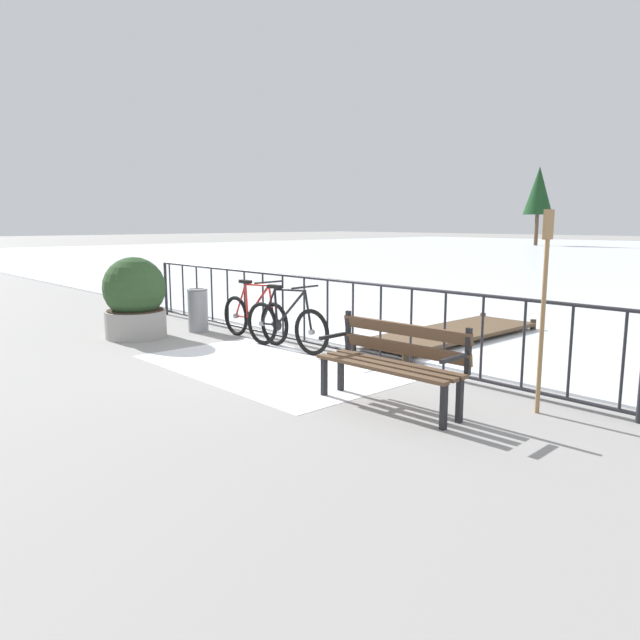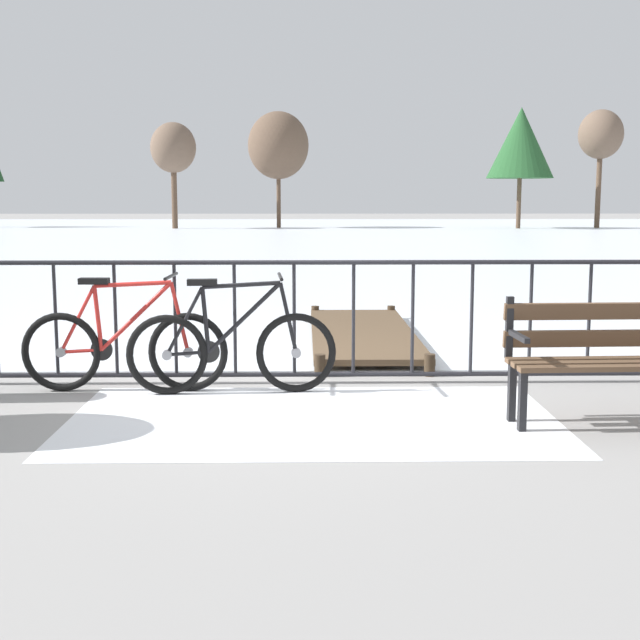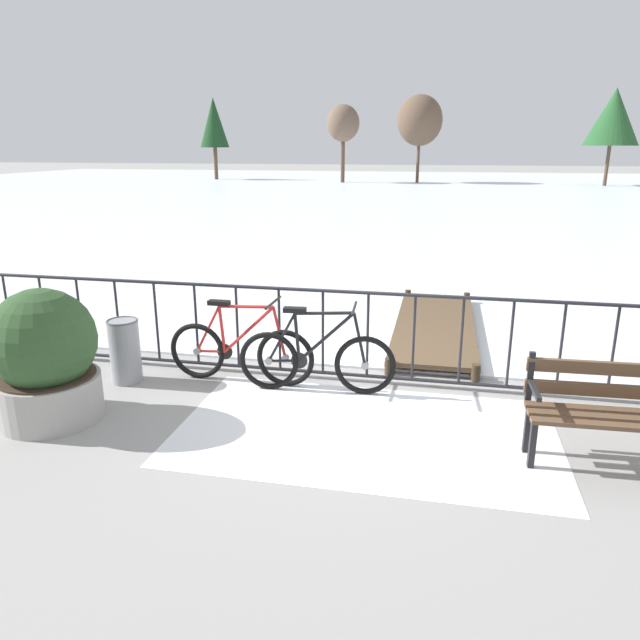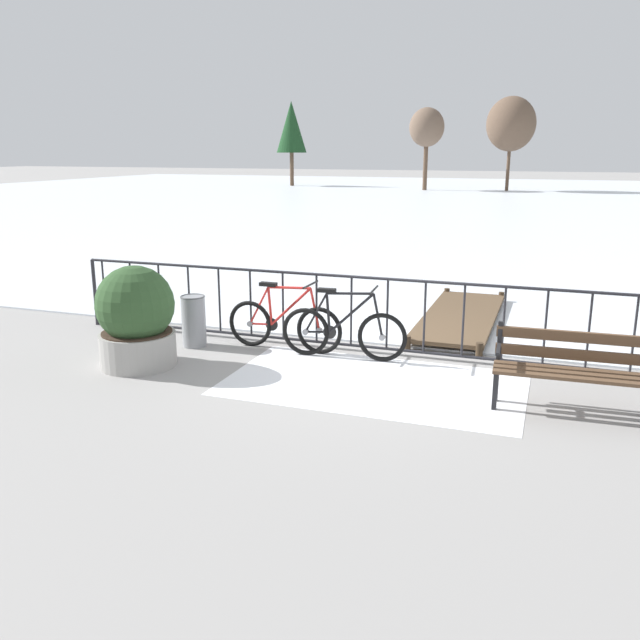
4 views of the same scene
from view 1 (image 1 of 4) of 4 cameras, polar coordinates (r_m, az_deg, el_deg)
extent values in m
plane|color=gray|center=(8.84, -0.42, -2.78)|extent=(160.00, 160.00, 0.00)
cube|color=white|center=(7.78, -4.97, -4.46)|extent=(3.53, 2.06, 0.01)
cylinder|color=#232328|center=(8.68, -0.43, 4.01)|extent=(9.00, 0.04, 0.04)
cylinder|color=#232328|center=(8.82, -0.42, -2.27)|extent=(9.00, 0.04, 0.04)
cylinder|color=#232328|center=(12.41, -14.58, 2.90)|extent=(0.06, 0.06, 1.05)
cylinder|color=#232328|center=(12.25, -14.19, 3.02)|extent=(0.03, 0.03, 0.97)
cylinder|color=#232328|center=(11.81, -13.00, 2.84)|extent=(0.03, 0.03, 0.97)
cylinder|color=#232328|center=(11.38, -11.72, 2.64)|extent=(0.03, 0.03, 0.97)
cylinder|color=#232328|center=(10.95, -10.35, 2.43)|extent=(0.03, 0.03, 0.97)
cylinder|color=#232328|center=(10.52, -8.85, 2.19)|extent=(0.03, 0.03, 0.97)
cylinder|color=#232328|center=(10.11, -7.24, 1.94)|extent=(0.03, 0.03, 0.97)
cylinder|color=#232328|center=(9.70, -5.49, 1.66)|extent=(0.03, 0.03, 0.97)
cylinder|color=#232328|center=(9.31, -3.59, 1.36)|extent=(0.03, 0.03, 0.97)
cylinder|color=#232328|center=(8.92, -1.53, 1.02)|extent=(0.03, 0.03, 0.97)
cylinder|color=#232328|center=(8.55, 0.72, 0.66)|extent=(0.03, 0.03, 0.97)
cylinder|color=#232328|center=(8.20, 3.17, 0.26)|extent=(0.03, 0.03, 0.97)
cylinder|color=#232328|center=(7.86, 5.83, -0.17)|extent=(0.03, 0.03, 0.97)
cylinder|color=#232328|center=(7.53, 8.73, -0.64)|extent=(0.03, 0.03, 0.97)
cylinder|color=#232328|center=(7.24, 11.88, -1.15)|extent=(0.03, 0.03, 0.97)
cylinder|color=#232328|center=(6.96, 15.29, -1.69)|extent=(0.03, 0.03, 0.97)
cylinder|color=#232328|center=(6.71, 18.96, -2.28)|extent=(0.03, 0.03, 0.97)
cylinder|color=#232328|center=(6.50, 22.91, -2.89)|extent=(0.03, 0.03, 0.97)
cylinder|color=#232328|center=(6.31, 27.11, -3.53)|extent=(0.03, 0.03, 0.97)
torus|color=black|center=(9.91, -8.07, 0.39)|extent=(0.66, 0.08, 0.66)
cylinder|color=gray|center=(9.91, -8.07, 0.39)|extent=(0.08, 0.06, 0.08)
torus|color=black|center=(9.06, -4.40, -0.38)|extent=(0.66, 0.08, 0.66)
cylinder|color=gray|center=(9.06, -4.40, -0.38)|extent=(0.08, 0.06, 0.08)
cylinder|color=red|center=(9.61, -7.07, 1.85)|extent=(0.08, 0.04, 0.53)
cylinder|color=red|center=(9.35, -5.98, 1.76)|extent=(0.61, 0.05, 0.59)
cylinder|color=red|center=(9.33, -6.08, 3.38)|extent=(0.63, 0.05, 0.07)
cylinder|color=red|center=(9.77, -7.53, 0.34)|extent=(0.34, 0.04, 0.05)
cylinder|color=red|center=(9.75, -7.63, 1.89)|extent=(0.32, 0.04, 0.56)
cylinder|color=red|center=(9.06, -4.67, 1.48)|extent=(0.16, 0.04, 0.59)
cube|color=black|center=(9.59, -7.18, 3.67)|extent=(0.24, 0.11, 0.05)
cylinder|color=black|center=(9.07, -4.93, 3.64)|extent=(0.04, 0.52, 0.03)
cylinder|color=black|center=(9.63, -6.97, 0.28)|extent=(0.18, 0.02, 0.18)
torus|color=black|center=(9.11, -5.58, -0.34)|extent=(0.66, 0.11, 0.66)
cylinder|color=gray|center=(9.11, -5.58, -0.34)|extent=(0.08, 0.07, 0.08)
torus|color=black|center=(8.36, -0.82, -1.18)|extent=(0.66, 0.11, 0.66)
cylinder|color=gray|center=(8.36, -0.82, -1.18)|extent=(0.08, 0.07, 0.08)
cylinder|color=black|center=(8.83, -4.26, 1.24)|extent=(0.08, 0.04, 0.53)
cylinder|color=black|center=(8.60, -2.84, 1.14)|extent=(0.61, 0.08, 0.59)
cylinder|color=black|center=(8.58, -2.95, 2.90)|extent=(0.63, 0.08, 0.07)
cylinder|color=black|center=(8.98, -4.87, -0.41)|extent=(0.34, 0.05, 0.05)
cylinder|color=black|center=(8.96, -4.98, 1.28)|extent=(0.32, 0.05, 0.56)
cylinder|color=black|center=(8.35, -1.13, 0.83)|extent=(0.16, 0.04, 0.59)
cube|color=black|center=(8.81, -4.37, 3.22)|extent=(0.25, 0.12, 0.05)
cylinder|color=black|center=(8.35, -1.45, 3.18)|extent=(0.06, 0.52, 0.03)
cylinder|color=black|center=(8.86, -4.14, -0.47)|extent=(0.18, 0.03, 0.18)
cube|color=brown|center=(6.12, 7.38, -4.13)|extent=(1.60, 0.16, 0.04)
cube|color=brown|center=(6.00, 6.48, -4.38)|extent=(1.60, 0.16, 0.04)
cube|color=brown|center=(5.89, 5.54, -4.64)|extent=(1.60, 0.16, 0.04)
cube|color=brown|center=(6.16, 7.96, -2.71)|extent=(1.60, 0.11, 0.12)
cube|color=brown|center=(6.13, 8.00, -0.88)|extent=(1.60, 0.11, 0.12)
cube|color=black|center=(5.53, 11.79, -8.09)|extent=(0.05, 0.06, 0.44)
cube|color=black|center=(5.74, 13.25, -7.48)|extent=(0.05, 0.06, 0.44)
cube|color=black|center=(5.73, 14.04, -2.96)|extent=(0.05, 0.05, 0.45)
cube|color=black|center=(5.53, 12.69, -3.62)|extent=(0.05, 0.40, 0.04)
cube|color=black|center=(6.45, 0.40, -5.37)|extent=(0.05, 0.06, 0.44)
cube|color=black|center=(6.63, 2.01, -4.95)|extent=(0.05, 0.06, 0.44)
cube|color=black|center=(6.62, 2.73, -1.04)|extent=(0.05, 0.05, 0.45)
cube|color=black|center=(6.45, 1.23, -1.54)|extent=(0.05, 0.40, 0.04)
cylinder|color=#9E9B96|center=(10.14, -17.25, -0.36)|extent=(0.97, 0.97, 0.44)
cylinder|color=#38281E|center=(10.10, -17.31, 0.92)|extent=(0.89, 0.89, 0.02)
sphere|color=#2D4C28|center=(10.06, -17.41, 2.97)|extent=(1.00, 1.00, 1.00)
cylinder|color=gray|center=(10.39, -11.64, 0.88)|extent=(0.34, 0.34, 0.72)
torus|color=#545558|center=(10.35, -11.71, 2.85)|extent=(0.35, 0.35, 0.02)
cylinder|color=#937047|center=(6.12, 20.54, -0.74)|extent=(0.04, 0.04, 1.70)
cube|color=#937047|center=(6.03, 21.08, 8.55)|extent=(0.03, 0.16, 0.28)
cube|color=brown|center=(9.69, 12.43, -1.19)|extent=(1.10, 3.46, 0.06)
cylinder|color=#3C2E20|center=(8.69, 3.17, -2.33)|extent=(0.10, 0.10, 0.20)
cylinder|color=#3C2E20|center=(8.05, 8.26, -3.37)|extent=(0.10, 0.10, 0.20)
cylinder|color=#3C2E20|center=(11.39, 15.37, 0.15)|extent=(0.10, 0.10, 0.20)
cylinder|color=#3C2E20|center=(10.91, 19.77, -0.47)|extent=(0.10, 0.10, 0.20)
cylinder|color=brown|center=(50.60, 20.11, 9.04)|extent=(0.29, 0.29, 4.10)
cone|color=#193D1E|center=(50.66, 20.26, 11.59)|extent=(2.24, 2.24, 3.70)
camera|label=2|loc=(6.20, -55.96, 2.77)|focal=47.92mm
camera|label=3|loc=(5.44, -48.09, 14.02)|focal=33.02mm
camera|label=4|loc=(4.95, -78.04, 12.21)|focal=37.31mm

